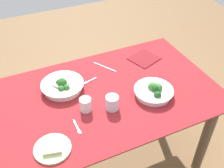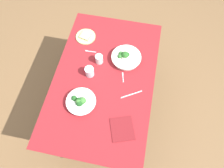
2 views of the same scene
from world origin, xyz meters
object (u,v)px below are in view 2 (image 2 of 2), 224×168
object	(u,v)px
broccoli_bowl_far	(81,102)
napkin_folded_upper	(122,129)
water_glass_center	(90,72)
fork_by_near_bowl	(123,77)
fork_by_far_bowl	(90,51)
table_knife_left	(131,94)
water_glass_side	(99,59)
bread_side_plate	(86,36)
broccoli_bowl_near	(126,58)

from	to	relation	value
broccoli_bowl_far	napkin_folded_upper	bearing A→B (deg)	-111.25
broccoli_bowl_far	napkin_folded_upper	distance (m)	0.41
water_glass_center	fork_by_near_bowl	size ratio (longest dim) A/B	0.89
fork_by_far_bowl	table_knife_left	size ratio (longest dim) A/B	0.55
fork_by_near_bowl	napkin_folded_upper	world-z (taller)	napkin_folded_upper
water_glass_center	fork_by_far_bowl	world-z (taller)	water_glass_center
broccoli_bowl_far	fork_by_far_bowl	xyz separation A→B (m)	(0.53, 0.06, -0.03)
water_glass_center	water_glass_side	distance (m)	0.16
broccoli_bowl_far	bread_side_plate	size ratio (longest dim) A/B	1.29
napkin_folded_upper	broccoli_bowl_near	bearing A→B (deg)	7.47
water_glass_side	fork_by_near_bowl	bearing A→B (deg)	-115.64
water_glass_side	fork_by_far_bowl	xyz separation A→B (m)	(0.09, 0.11, -0.04)
bread_side_plate	table_knife_left	size ratio (longest dim) A/B	1.00
broccoli_bowl_near	napkin_folded_upper	distance (m)	0.66
fork_by_near_bowl	fork_by_far_bowl	bearing A→B (deg)	45.17
broccoli_bowl_near	fork_by_far_bowl	world-z (taller)	broccoli_bowl_near
napkin_folded_upper	fork_by_far_bowl	bearing A→B (deg)	32.67
napkin_folded_upper	water_glass_side	bearing A→B (deg)	28.87
broccoli_bowl_far	napkin_folded_upper	size ratio (longest dim) A/B	1.28
broccoli_bowl_far	bread_side_plate	xyz separation A→B (m)	(0.70, 0.14, -0.02)
water_glass_center	fork_by_near_bowl	world-z (taller)	water_glass_center
water_glass_side	table_knife_left	xyz separation A→B (m)	(-0.27, -0.35, -0.04)
water_glass_side	napkin_folded_upper	world-z (taller)	water_glass_side
broccoli_bowl_near	fork_by_near_bowl	distance (m)	0.19
broccoli_bowl_far	water_glass_side	size ratio (longest dim) A/B	2.92
fork_by_far_bowl	water_glass_side	bearing A→B (deg)	138.72
broccoli_bowl_near	table_knife_left	distance (m)	0.36
bread_side_plate	fork_by_near_bowl	distance (m)	0.58
fork_by_far_bowl	napkin_folded_upper	size ratio (longest dim) A/B	0.56
fork_by_far_bowl	bread_side_plate	bearing A→B (deg)	-63.60
bread_side_plate	water_glass_side	bearing A→B (deg)	-142.19
broccoli_bowl_far	bread_side_plate	distance (m)	0.71
fork_by_near_bowl	table_knife_left	bearing A→B (deg)	-160.85
broccoli_bowl_near	water_glass_center	distance (m)	0.36
table_knife_left	broccoli_bowl_near	bearing A→B (deg)	76.50
water_glass_center	water_glass_side	size ratio (longest dim) A/B	1.05
broccoli_bowl_far	fork_by_near_bowl	world-z (taller)	broccoli_bowl_far
napkin_folded_upper	fork_by_near_bowl	bearing A→B (deg)	9.55
water_glass_center	broccoli_bowl_far	bearing A→B (deg)	179.47
fork_by_far_bowl	napkin_folded_upper	xyz separation A→B (m)	(-0.68, -0.44, 0.00)
fork_by_far_bowl	broccoli_bowl_near	bearing A→B (deg)	174.99
bread_side_plate	water_glass_center	size ratio (longest dim) A/B	2.16
water_glass_center	table_knife_left	size ratio (longest dim) A/B	0.46
water_glass_side	napkin_folded_upper	xyz separation A→B (m)	(-0.59, -0.32, -0.04)
broccoli_bowl_far	table_knife_left	size ratio (longest dim) A/B	1.28
table_knife_left	fork_by_far_bowl	bearing A→B (deg)	110.21
broccoli_bowl_near	fork_by_far_bowl	size ratio (longest dim) A/B	2.55
fork_by_far_bowl	table_knife_left	xyz separation A→B (m)	(-0.37, -0.46, -0.00)
bread_side_plate	table_knife_left	world-z (taller)	bread_side_plate
broccoli_bowl_far	broccoli_bowl_near	size ratio (longest dim) A/B	0.91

